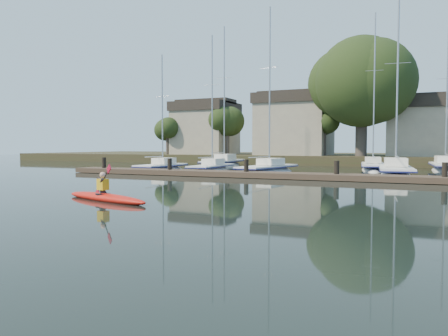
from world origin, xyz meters
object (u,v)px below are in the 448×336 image
at_px(kayak, 105,196).
at_px(sailboat_6, 373,172).
at_px(sailboat_1, 211,173).
at_px(sailboat_0, 162,173).
at_px(dock, 289,175).
at_px(sailboat_7, 445,173).
at_px(sailboat_2, 268,175).
at_px(sailboat_3, 396,179).
at_px(sailboat_5, 223,168).

relative_size(kayak, sailboat_6, 0.33).
height_order(kayak, sailboat_1, sailboat_1).
xyz_separation_m(kayak, sailboat_0, (-8.55, 17.68, -0.37)).
bearing_deg(sailboat_1, sailboat_6, 29.39).
bearing_deg(sailboat_6, dock, -114.51).
height_order(dock, sailboat_7, sailboat_7).
bearing_deg(sailboat_2, sailboat_1, -168.27).
distance_m(dock, sailboat_0, 12.65).
distance_m(sailboat_0, sailboat_3, 18.32).
height_order(sailboat_0, sailboat_6, sailboat_6).
relative_size(sailboat_2, sailboat_5, 0.91).
distance_m(sailboat_1, sailboat_2, 4.84).
distance_m(sailboat_1, sailboat_5, 8.70).
bearing_deg(sailboat_0, sailboat_2, 9.10).
bearing_deg(sailboat_0, sailboat_6, 29.63).
bearing_deg(sailboat_0, sailboat_5, 82.22).
relative_size(dock, sailboat_7, 2.52).
relative_size(sailboat_1, sailboat_5, 0.79).
distance_m(sailboat_3, sailboat_7, 9.24).
distance_m(sailboat_6, sailboat_7, 5.83).
relative_size(sailboat_3, sailboat_6, 0.92).
bearing_deg(dock, sailboat_7, 54.52).
xyz_separation_m(kayak, sailboat_3, (9.72, 19.01, -0.39)).
bearing_deg(sailboat_7, sailboat_2, -149.44).
distance_m(kayak, sailboat_1, 19.29).
distance_m(sailboat_0, sailboat_6, 18.29).
xyz_separation_m(dock, sailboat_0, (-12.08, 3.76, -0.38)).
bearing_deg(sailboat_7, sailboat_5, 178.02).
height_order(dock, sailboat_6, sailboat_6).
bearing_deg(kayak, sailboat_0, 132.11).
distance_m(sailboat_5, sailboat_6, 14.62).
distance_m(sailboat_0, sailboat_7, 23.93).
distance_m(dock, sailboat_5, 16.89).
height_order(kayak, sailboat_3, sailboat_3).
bearing_deg(sailboat_7, sailboat_0, -158.98).
bearing_deg(sailboat_5, sailboat_2, -49.90).
height_order(dock, sailboat_3, sailboat_3).
relative_size(sailboat_1, sailboat_2, 0.87).
xyz_separation_m(sailboat_6, sailboat_7, (5.71, 1.17, -0.03)).
bearing_deg(sailboat_1, dock, -34.44).
distance_m(sailboat_2, sailboat_6, 10.32).
xyz_separation_m(sailboat_0, sailboat_2, (8.95, 1.24, 0.00)).
relative_size(kayak, sailboat_3, 0.36).
height_order(sailboat_2, sailboat_7, sailboat_2).
bearing_deg(sailboat_0, kayak, -62.97).
xyz_separation_m(dock, sailboat_1, (-7.96, 4.86, -0.37)).
bearing_deg(sailboat_3, dock, -145.70).
height_order(dock, sailboat_2, sailboat_2).
bearing_deg(sailboat_1, sailboat_0, -168.15).
xyz_separation_m(dock, sailboat_2, (-3.12, 5.00, -0.38)).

